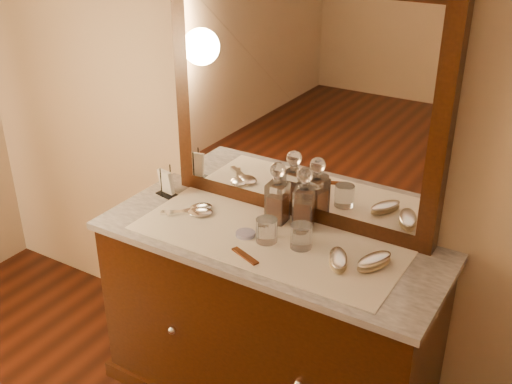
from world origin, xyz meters
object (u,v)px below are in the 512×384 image
at_px(comb, 245,256).
at_px(decanter_left, 277,199).
at_px(pin_dish, 245,234).
at_px(hand_mirror_inner, 196,212).
at_px(mirror_frame, 301,103).
at_px(brush_near, 338,260).
at_px(hand_mirror_outer, 197,208).
at_px(napkin_rack, 166,184).
at_px(decanter_right, 304,205).
at_px(dresser_cabinet, 268,325).
at_px(brush_far, 374,261).

relative_size(comb, decanter_left, 0.53).
bearing_deg(pin_dish, hand_mirror_inner, 171.55).
height_order(mirror_frame, decanter_left, mirror_frame).
xyz_separation_m(brush_near, hand_mirror_outer, (-0.71, 0.08, -0.01)).
height_order(brush_near, hand_mirror_outer, brush_near).
relative_size(napkin_rack, hand_mirror_outer, 0.71).
bearing_deg(brush_near, decanter_right, 142.67).
bearing_deg(brush_near, comb, -157.51).
xyz_separation_m(dresser_cabinet, hand_mirror_outer, (-0.39, 0.04, 0.45)).
relative_size(decanter_left, brush_far, 1.50).
relative_size(napkin_rack, decanter_left, 0.53).
distance_m(comb, brush_far, 0.48).
bearing_deg(comb, hand_mirror_outer, 171.99).
relative_size(hand_mirror_outer, hand_mirror_inner, 0.91).
height_order(pin_dish, decanter_right, decanter_right).
distance_m(brush_near, hand_mirror_inner, 0.69).
xyz_separation_m(decanter_left, hand_mirror_outer, (-0.35, -0.10, -0.10)).
height_order(decanter_left, brush_far, decanter_left).
bearing_deg(brush_near, decanter_left, 154.24).
bearing_deg(mirror_frame, napkin_rack, -165.41).
relative_size(dresser_cabinet, brush_near, 8.30).
height_order(napkin_rack, hand_mirror_outer, napkin_rack).
bearing_deg(brush_near, napkin_rack, 171.98).
relative_size(pin_dish, hand_mirror_outer, 0.40).
bearing_deg(decanter_right, comb, -104.26).
xyz_separation_m(napkin_rack, decanter_left, (0.56, 0.04, 0.05)).
bearing_deg(decanter_left, hand_mirror_inner, -158.33).
bearing_deg(hand_mirror_inner, dresser_cabinet, -0.53).
height_order(dresser_cabinet, hand_mirror_inner, hand_mirror_inner).
bearing_deg(hand_mirror_outer, decanter_right, 13.26).
relative_size(decanter_right, hand_mirror_outer, 1.36).
relative_size(dresser_cabinet, napkin_rack, 9.86).
xyz_separation_m(mirror_frame, comb, (-0.00, -0.42, -0.49)).
distance_m(napkin_rack, decanter_left, 0.56).
distance_m(mirror_frame, pin_dish, 0.57).
relative_size(decanter_left, hand_mirror_inner, 1.23).
relative_size(decanter_right, brush_near, 1.60).
bearing_deg(pin_dish, decanter_left, 74.18).
height_order(mirror_frame, pin_dish, mirror_frame).
relative_size(dresser_cabinet, brush_far, 7.77).
relative_size(mirror_frame, napkin_rack, 8.45).
bearing_deg(dresser_cabinet, pin_dish, -156.46).
xyz_separation_m(mirror_frame, decanter_left, (-0.04, -0.11, -0.39)).
xyz_separation_m(dresser_cabinet, decanter_left, (-0.04, 0.13, 0.55)).
xyz_separation_m(comb, brush_near, (0.33, 0.13, 0.02)).
xyz_separation_m(comb, hand_mirror_outer, (-0.38, 0.21, 0.00)).
bearing_deg(brush_near, hand_mirror_inner, 176.43).
relative_size(mirror_frame, hand_mirror_outer, 6.04).
bearing_deg(comb, brush_far, 44.27).
xyz_separation_m(decanter_left, hand_mirror_inner, (-0.33, -0.13, -0.09)).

